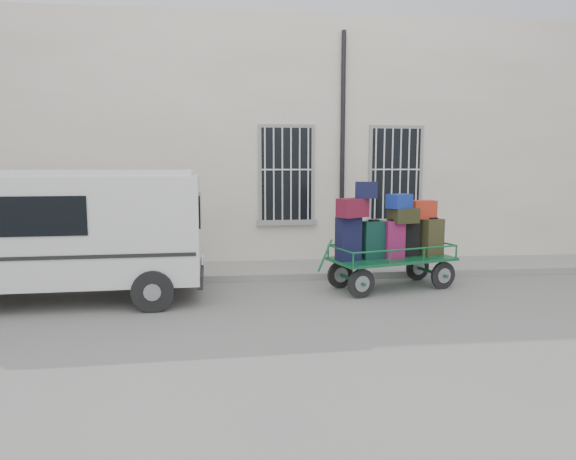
{
  "coord_description": "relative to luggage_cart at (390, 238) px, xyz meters",
  "views": [
    {
      "loc": [
        -1.73,
        -9.34,
        2.49
      ],
      "look_at": [
        -0.58,
        1.0,
        1.15
      ],
      "focal_mm": 32.0,
      "sensor_mm": 36.0,
      "label": 1
    }
  ],
  "objects": [
    {
      "name": "van",
      "position": [
        -6.05,
        -0.24,
        0.34
      ],
      "size": [
        4.82,
        2.32,
        2.38
      ],
      "rotation": [
        0.0,
        0.0,
        0.04
      ],
      "color": "silver",
      "rests_on": "ground"
    },
    {
      "name": "building",
      "position": [
        -1.41,
        5.01,
        1.98
      ],
      "size": [
        24.0,
        5.15,
        6.0
      ],
      "color": "beige",
      "rests_on": "ground"
    },
    {
      "name": "ground",
      "position": [
        -1.41,
        -0.49,
        -1.02
      ],
      "size": [
        80.0,
        80.0,
        0.0
      ],
      "primitive_type": "plane",
      "color": "slate",
      "rests_on": "ground"
    },
    {
      "name": "sidewalk",
      "position": [
        -1.41,
        1.71,
        -0.95
      ],
      "size": [
        24.0,
        1.7,
        0.15
      ],
      "primitive_type": "cube",
      "color": "gray",
      "rests_on": "ground"
    },
    {
      "name": "luggage_cart",
      "position": [
        0.0,
        0.0,
        0.0
      ],
      "size": [
        2.91,
        1.72,
        2.16
      ],
      "rotation": [
        0.0,
        0.0,
        0.27
      ],
      "color": "black",
      "rests_on": "ground"
    }
  ]
}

